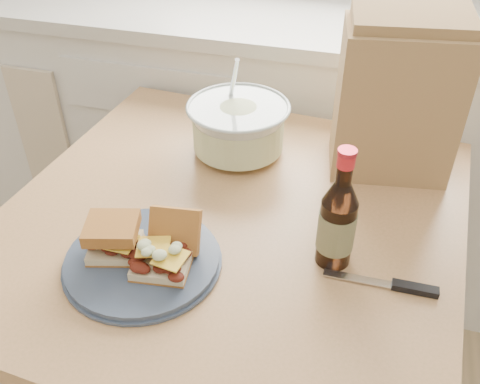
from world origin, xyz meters
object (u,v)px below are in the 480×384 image
(coleslaw_bowl, at_px, (238,129))
(beer_bottle, at_px, (337,222))
(plate, at_px, (143,260))
(paper_bag, at_px, (397,102))
(dining_table, at_px, (230,255))

(coleslaw_bowl, height_order, beer_bottle, beer_bottle)
(coleslaw_bowl, distance_m, beer_bottle, 0.41)
(plate, distance_m, beer_bottle, 0.36)
(plate, xyz_separation_m, paper_bag, (0.41, 0.46, 0.16))
(plate, relative_size, paper_bag, 0.86)
(plate, relative_size, beer_bottle, 1.17)
(dining_table, height_order, coleslaw_bowl, coleslaw_bowl)
(dining_table, relative_size, beer_bottle, 4.08)
(paper_bag, bearing_deg, coleslaw_bowl, 177.33)
(paper_bag, bearing_deg, dining_table, -145.74)
(coleslaw_bowl, bearing_deg, plate, -98.73)
(beer_bottle, height_order, paper_bag, paper_bag)
(dining_table, bearing_deg, plate, -118.15)
(coleslaw_bowl, bearing_deg, paper_bag, 5.95)
(beer_bottle, bearing_deg, paper_bag, 74.08)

